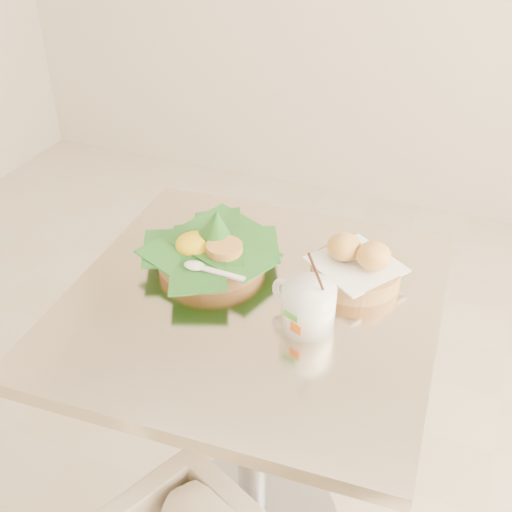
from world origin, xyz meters
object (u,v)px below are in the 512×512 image
at_px(coffee_mug, 307,305).
at_px(cafe_table, 252,380).
at_px(rice_basket, 211,247).
at_px(bread_basket, 356,266).

bearing_deg(coffee_mug, cafe_table, 163.43).
relative_size(rice_basket, coffee_mug, 1.64).
bearing_deg(cafe_table, rice_basket, 147.35).
bearing_deg(rice_basket, cafe_table, -32.65).
bearing_deg(coffee_mug, rice_basket, 154.80).
relative_size(rice_basket, bread_basket, 1.31).
xyz_separation_m(cafe_table, rice_basket, (-0.12, 0.08, 0.26)).
height_order(cafe_table, rice_basket, rice_basket).
distance_m(bread_basket, coffee_mug, 0.17).
relative_size(cafe_table, coffee_mug, 4.48).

